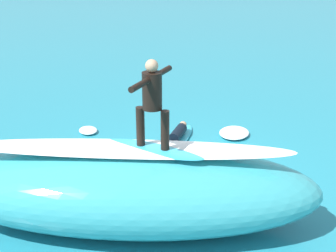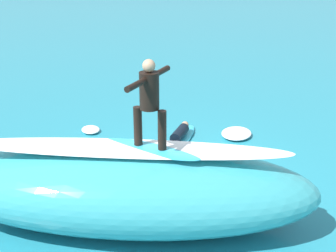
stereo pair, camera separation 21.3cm
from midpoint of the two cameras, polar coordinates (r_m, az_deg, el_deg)
The scene contains 9 objects.
ground_plane at distance 10.12m, azimuth 2.08°, elevation -6.16°, with size 120.00×120.00×0.00m, color teal.
wave_crest at distance 8.01m, azimuth -4.83°, elevation -8.10°, with size 6.95×2.33×1.51m, color teal.
wave_foam_lip at distance 7.65m, azimuth -5.02°, elevation -2.92°, with size 5.91×0.82×0.08m, color white.
surfboard_riding at distance 7.59m, azimuth -1.54°, elevation -3.02°, with size 1.93×0.54×0.09m, color #33B2D1.
surfer_riding at distance 7.25m, azimuth -1.61°, elevation 3.75°, with size 0.61×1.46×1.54m.
surfboard_paddling at distance 11.72m, azimuth 2.03°, elevation -1.84°, with size 2.29×0.50×0.10m, color #33B2D1.
surfer_paddling at distance 11.54m, azimuth 1.86°, elevation -1.26°, with size 0.37×1.68×0.30m.
foam_patch_near at distance 12.23m, azimuth 9.42°, elevation -0.95°, with size 1.00×0.81×0.16m, color white.
foam_patch_mid at distance 12.53m, azimuth -9.60°, elevation -0.47°, with size 0.63×0.50×0.13m, color white.
Camera 2 is at (-2.23, 8.67, 4.72)m, focal length 46.65 mm.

